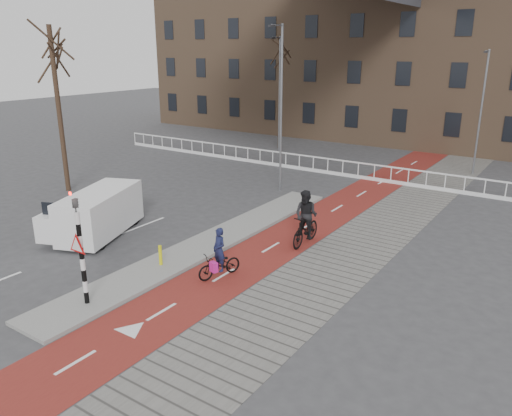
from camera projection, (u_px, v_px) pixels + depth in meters
The scene contains 16 objects.
ground at pixel (150, 286), 16.31m from camera, with size 120.00×120.00×0.00m, color #38383A.
bike_lane at pixel (328, 214), 23.39m from camera, with size 2.50×60.00×0.01m, color maroon.
sidewalk at pixel (386, 225), 21.89m from camera, with size 3.00×60.00×0.01m, color slate.
curb_island at pixel (211, 242), 19.82m from camera, with size 1.80×16.00×0.12m, color gray.
traffic_signal at pixel (80, 245), 14.43m from camera, with size 0.80×0.80×3.68m.
bollard at pixel (160, 255), 17.54m from camera, with size 0.12×0.12×0.72m, color #D8D30C.
cyclist_near at pixel (219, 261), 16.79m from camera, with size 1.06×1.74×1.75m.
cyclist_far at pixel (306, 223), 19.49m from camera, with size 0.97×2.09×2.19m.
van at pixel (100, 212), 20.50m from camera, with size 3.20×4.66×1.86m.
railing at pixel (286, 163), 32.28m from camera, with size 28.00×0.10×0.99m.
townhouse_row at pixel (403, 42), 40.71m from camera, with size 46.00×10.00×15.90m.
tree_left at pixel (59, 111), 25.93m from camera, with size 0.25×0.25×8.53m, color black.
tree_mid at pixel (280, 93), 37.37m from camera, with size 0.26×0.26×8.36m, color black.
streetlight_near at pixel (281, 111), 25.90m from camera, with size 0.12×0.12×8.57m, color slate.
streetlight_left at pixel (279, 95), 36.49m from camera, with size 0.12×0.12×8.20m, color slate.
streetlight_right at pixel (481, 114), 29.61m from camera, with size 0.12×0.12×7.35m, color slate.
Camera 1 is at (11.14, -10.25, 7.46)m, focal length 35.00 mm.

